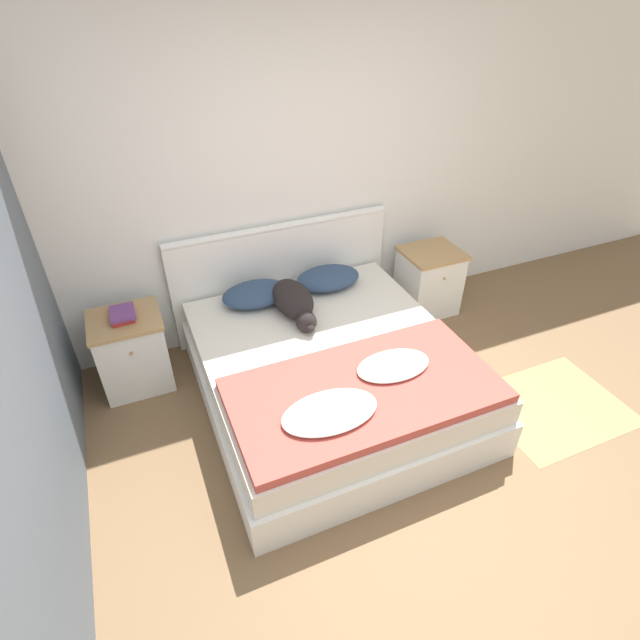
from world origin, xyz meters
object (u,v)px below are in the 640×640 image
(bed, at_px, (331,373))
(dog, at_px, (294,301))
(pillow_left, at_px, (256,294))
(pillow_right, at_px, (328,278))
(nightstand_left, at_px, (133,351))
(book_stack, at_px, (122,315))
(nightstand_right, at_px, (428,281))

(bed, height_order, dog, dog)
(pillow_left, xyz_separation_m, dog, (0.22, -0.24, 0.03))
(pillow_right, bearing_deg, dog, -147.39)
(nightstand_left, distance_m, dog, 1.23)
(nightstand_left, xyz_separation_m, pillow_left, (0.96, 0.03, 0.24))
(bed, xyz_separation_m, dog, (-0.08, 0.49, 0.33))
(pillow_right, xyz_separation_m, book_stack, (-1.57, -0.03, 0.09))
(bed, bearing_deg, pillow_right, 67.83)
(nightstand_right, relative_size, book_stack, 2.77)
(bed, xyz_separation_m, pillow_right, (0.30, 0.74, 0.31))
(nightstand_right, xyz_separation_m, dog, (-1.35, -0.21, 0.26))
(nightstand_left, relative_size, pillow_left, 1.12)
(bed, bearing_deg, nightstand_left, 150.83)
(pillow_left, relative_size, book_stack, 2.47)
(pillow_right, bearing_deg, pillow_left, 180.00)
(nightstand_right, height_order, pillow_left, pillow_left)
(pillow_left, relative_size, dog, 0.76)
(dog, bearing_deg, bed, -80.75)
(bed, height_order, pillow_left, pillow_left)
(nightstand_left, height_order, dog, dog)
(nightstand_left, xyz_separation_m, pillow_right, (1.57, 0.03, 0.24))
(bed, xyz_separation_m, pillow_left, (-0.30, 0.74, 0.31))
(pillow_left, bearing_deg, nightstand_left, -178.13)
(book_stack, bearing_deg, nightstand_right, -0.14)
(nightstand_left, xyz_separation_m, dog, (1.19, -0.21, 0.26))
(dog, xyz_separation_m, book_stack, (-1.19, 0.22, 0.06))
(pillow_left, bearing_deg, book_stack, -178.49)
(nightstand_left, distance_m, pillow_right, 1.58)
(nightstand_right, bearing_deg, pillow_right, 178.13)
(book_stack, bearing_deg, dog, -10.42)
(nightstand_right, height_order, pillow_right, pillow_right)
(nightstand_left, relative_size, pillow_right, 1.12)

